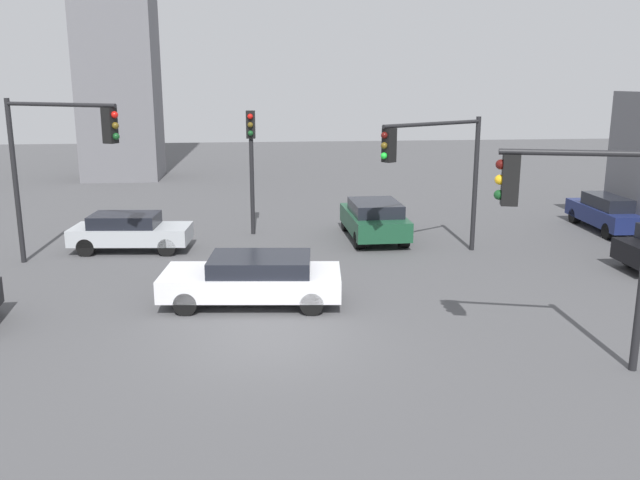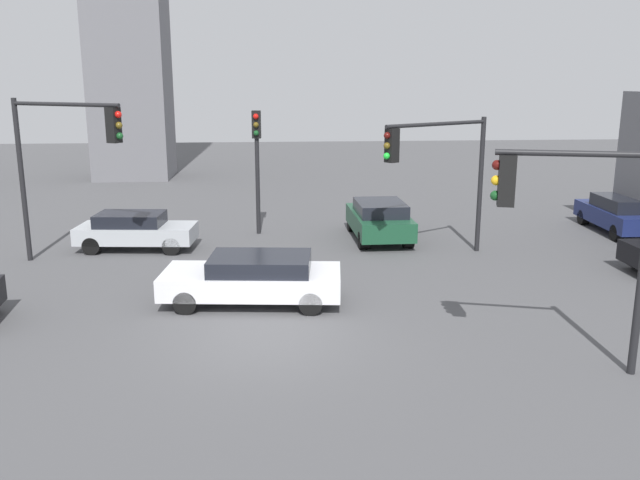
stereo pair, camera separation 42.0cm
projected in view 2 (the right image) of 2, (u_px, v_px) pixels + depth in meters
ground_plane at (265, 340)px, 15.10m from camera, size 97.84×97.84×0.00m
traffic_light_0 at (65, 146)px, 20.01m from camera, size 3.74×2.34×5.17m
traffic_light_1 at (437, 157)px, 20.92m from camera, size 3.78×2.42×4.52m
traffic_light_2 at (571, 211)px, 12.90m from camera, size 2.91×1.00×4.52m
traffic_light_3 at (257, 148)px, 24.73m from camera, size 0.34×0.47×4.60m
car_0 at (254, 278)px, 17.45m from camera, size 4.79×2.46×1.28m
car_1 at (619, 214)px, 25.51m from camera, size 1.88×4.25×1.41m
car_2 at (379, 219)px, 24.38m from camera, size 1.95×4.15×1.43m
car_6 at (135, 230)px, 22.95m from camera, size 4.09×2.03×1.28m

